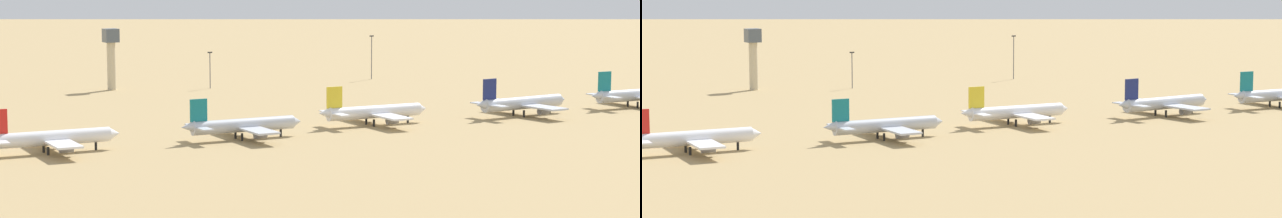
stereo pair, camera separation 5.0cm
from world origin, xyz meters
TOP-DOWN VIEW (x-y plane):
  - ground at (0.00, 0.00)m, footprint 4000.00×4000.00m
  - parked_jet_red_0 at (-99.36, -1.37)m, footprint 36.22×30.42m
  - parked_jet_teal_1 at (-46.98, -4.26)m, footprint 35.62×29.89m
  - parked_jet_yellow_2 at (-1.07, 1.57)m, footprint 36.68×30.82m
  - parked_jet_navy_3 at (50.42, -4.00)m, footprint 37.82×31.84m
  - parked_jet_teal_4 at (97.91, -5.34)m, footprint 37.90×31.84m
  - control_tower at (-34.86, 132.68)m, footprint 5.20×5.20m
  - light_pole_west at (72.67, 118.69)m, footprint 1.80×0.50m
  - light_pole_mid at (-0.07, 119.51)m, footprint 1.80×0.50m

SIDE VIEW (x-z plane):
  - ground at x=0.00m, z-range 0.00..0.00m
  - parked_jet_teal_1 at x=-46.98m, z-range -2.03..9.75m
  - parked_jet_red_0 at x=-99.36m, z-range -2.06..9.91m
  - parked_jet_yellow_2 at x=-1.07m, z-range -2.09..10.03m
  - parked_jet_navy_3 at x=50.42m, z-range -2.15..10.34m
  - parked_jet_teal_4 at x=97.91m, z-range -2.16..10.37m
  - light_pole_mid at x=-0.07m, z-range 1.18..15.25m
  - light_pole_west at x=72.67m, z-range 1.24..19.40m
  - control_tower at x=-34.86m, z-range 2.40..25.62m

